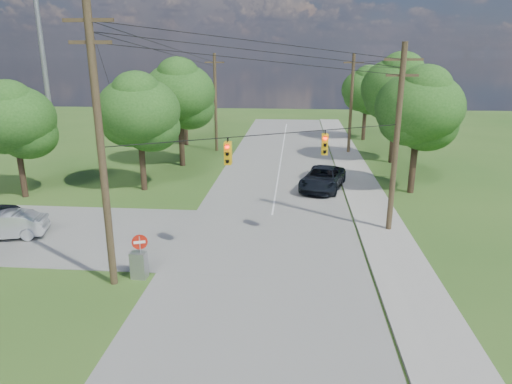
# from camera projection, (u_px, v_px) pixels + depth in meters

# --- Properties ---
(ground) EXTENTS (140.00, 140.00, 0.00)m
(ground) POSITION_uv_depth(u_px,v_px,m) (214.00, 292.00, 19.72)
(ground) COLOR #2C541C
(ground) RESTS_ON ground
(main_road) EXTENTS (10.00, 100.00, 0.03)m
(main_road) POSITION_uv_depth(u_px,v_px,m) (267.00, 247.00, 24.32)
(main_road) COLOR gray
(main_road) RESTS_ON ground
(sidewalk_east) EXTENTS (2.60, 100.00, 0.12)m
(sidewalk_east) POSITION_uv_depth(u_px,v_px,m) (395.00, 250.00, 23.75)
(sidewalk_east) COLOR #9C9892
(sidewalk_east) RESTS_ON ground
(pole_sw) EXTENTS (2.00, 0.32, 12.00)m
(pole_sw) POSITION_uv_depth(u_px,v_px,m) (101.00, 147.00, 18.69)
(pole_sw) COLOR #4E3F28
(pole_sw) RESTS_ON ground
(pole_ne) EXTENTS (2.00, 0.32, 10.50)m
(pole_ne) POSITION_uv_depth(u_px,v_px,m) (397.00, 138.00, 25.03)
(pole_ne) COLOR #4E3F28
(pole_ne) RESTS_ON ground
(pole_north_e) EXTENTS (2.00, 0.32, 10.00)m
(pole_north_e) POSITION_uv_depth(u_px,v_px,m) (351.00, 103.00, 46.11)
(pole_north_e) COLOR #4E3F28
(pole_north_e) RESTS_ON ground
(pole_north_w) EXTENTS (2.00, 0.32, 10.00)m
(pole_north_w) POSITION_uv_depth(u_px,v_px,m) (216.00, 102.00, 47.27)
(pole_north_w) COLOR #4E3F28
(pole_north_w) RESTS_ON ground
(power_lines) EXTENTS (13.93, 29.62, 4.93)m
(power_lines) POSITION_uv_depth(u_px,v_px,m) (267.00, 66.00, 27.96)
(power_lines) COLOR black
(power_lines) RESTS_ON ground
(traffic_signals) EXTENTS (4.91, 3.27, 1.05)m
(traffic_signals) POSITION_uv_depth(u_px,v_px,m) (279.00, 148.00, 22.14)
(traffic_signals) COLOR #E9B20D
(traffic_signals) RESTS_ON ground
(tree_w_near) EXTENTS (6.00, 6.00, 8.40)m
(tree_w_near) POSITION_uv_depth(u_px,v_px,m) (139.00, 111.00, 32.98)
(tree_w_near) COLOR #402C20
(tree_w_near) RESTS_ON ground
(tree_w_mid) EXTENTS (6.40, 6.40, 9.22)m
(tree_w_mid) POSITION_uv_depth(u_px,v_px,m) (179.00, 93.00, 40.34)
(tree_w_mid) COLOR #402C20
(tree_w_mid) RESTS_ON ground
(tree_w_far) EXTENTS (6.00, 6.00, 8.73)m
(tree_w_far) POSITION_uv_depth(u_px,v_px,m) (184.00, 89.00, 50.14)
(tree_w_far) COLOR #402C20
(tree_w_far) RESTS_ON ground
(tree_e_near) EXTENTS (6.20, 6.20, 8.81)m
(tree_e_near) POSITION_uv_depth(u_px,v_px,m) (419.00, 108.00, 32.18)
(tree_e_near) COLOR #402C20
(tree_e_near) RESTS_ON ground
(tree_e_mid) EXTENTS (6.60, 6.60, 9.64)m
(tree_e_mid) POSITION_uv_depth(u_px,v_px,m) (397.00, 88.00, 41.48)
(tree_e_mid) COLOR #402C20
(tree_e_mid) RESTS_ON ground
(tree_e_far) EXTENTS (5.80, 5.80, 8.32)m
(tree_e_far) POSITION_uv_depth(u_px,v_px,m) (366.00, 90.00, 53.30)
(tree_e_far) COLOR #402C20
(tree_e_far) RESTS_ON ground
(tree_cross_n) EXTENTS (5.60, 5.60, 7.91)m
(tree_cross_n) POSITION_uv_depth(u_px,v_px,m) (14.00, 119.00, 31.36)
(tree_cross_n) COLOR #402C20
(tree_cross_n) RESTS_ON ground
(car_cross_silver) EXTENTS (4.75, 2.77, 1.48)m
(car_cross_silver) POSITION_uv_depth(u_px,v_px,m) (4.00, 225.00, 25.25)
(car_cross_silver) COLOR silver
(car_cross_silver) RESTS_ON cross_road
(car_main_north) EXTENTS (4.14, 6.43, 1.65)m
(car_main_north) POSITION_uv_depth(u_px,v_px,m) (323.00, 178.00, 34.58)
(car_main_north) COLOR black
(car_main_north) RESTS_ON main_road
(control_cabinet) EXTENTS (0.73, 0.55, 1.27)m
(control_cabinet) POSITION_uv_depth(u_px,v_px,m) (139.00, 265.00, 20.79)
(control_cabinet) COLOR #919497
(control_cabinet) RESTS_ON ground
(do_not_enter_sign) EXTENTS (0.68, 0.27, 2.14)m
(do_not_enter_sign) POSITION_uv_depth(u_px,v_px,m) (140.00, 246.00, 20.51)
(do_not_enter_sign) COLOR #919497
(do_not_enter_sign) RESTS_ON ground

